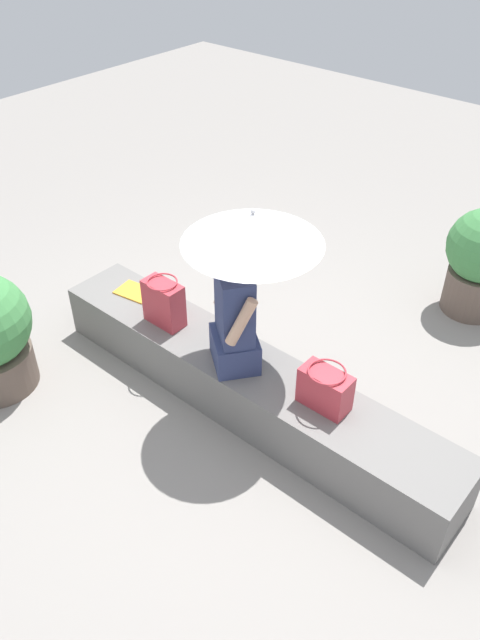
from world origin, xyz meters
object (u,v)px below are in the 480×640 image
at_px(person_seated, 235,315).
at_px(tote_bag_canvas, 325,389).
at_px(handbag_black, 164,303).
at_px(magazine, 135,292).
at_px(parasol, 253,229).

height_order(person_seated, tote_bag_canvas, person_seated).
relative_size(handbag_black, tote_bag_canvas, 1.12).
bearing_deg(person_seated, handbag_black, 0.16).
bearing_deg(person_seated, magazine, -5.46).
bearing_deg(handbag_black, magazine, -13.57).
bearing_deg(magazine, handbag_black, 156.74).
xyz_separation_m(handbag_black, magazine, (0.44, -0.11, -0.17)).
height_order(handbag_black, magazine, handbag_black).
relative_size(person_seated, parasol, 0.81).
bearing_deg(handbag_black, parasol, -173.85).
relative_size(parasol, handbag_black, 3.17).
relative_size(person_seated, tote_bag_canvas, 2.87).
bearing_deg(magazine, person_seated, 164.85).
height_order(person_seated, parasol, parasol).
height_order(parasol, tote_bag_canvas, parasol).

